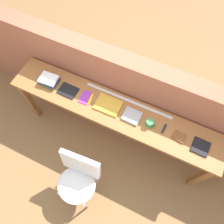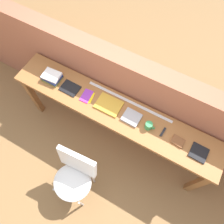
{
  "view_description": "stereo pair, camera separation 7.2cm",
  "coord_description": "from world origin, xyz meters",
  "px_view_note": "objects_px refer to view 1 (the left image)",
  "views": [
    {
      "loc": [
        0.45,
        -0.69,
        3.04
      ],
      "look_at": [
        0.0,
        0.25,
        0.9
      ],
      "focal_mm": 35.0,
      "sensor_mm": 36.0,
      "label": 1
    },
    {
      "loc": [
        0.51,
        -0.66,
        3.04
      ],
      "look_at": [
        0.0,
        0.25,
        0.9
      ],
      "focal_mm": 35.0,
      "sensor_mm": 36.0,
      "label": 2
    }
  ],
  "objects_px": {
    "pamphlet_pile_colourful": "(86,98)",
    "book_stack_leftmost": "(49,81)",
    "magazine_cycling": "(68,91)",
    "mug": "(150,123)",
    "book_open_centre": "(108,105)",
    "book_repair_rightmost": "(201,147)",
    "chair_white_moulded": "(78,178)",
    "multitool_folded": "(164,129)",
    "leather_journal_brown": "(179,137)"
  },
  "relations": [
    {
      "from": "chair_white_moulded",
      "to": "pamphlet_pile_colourful",
      "type": "relative_size",
      "value": 5.0
    },
    {
      "from": "chair_white_moulded",
      "to": "mug",
      "type": "height_order",
      "value": "mug"
    },
    {
      "from": "pamphlet_pile_colourful",
      "to": "multitool_folded",
      "type": "height_order",
      "value": "multitool_folded"
    },
    {
      "from": "pamphlet_pile_colourful",
      "to": "multitool_folded",
      "type": "relative_size",
      "value": 1.62
    },
    {
      "from": "magazine_cycling",
      "to": "leather_journal_brown",
      "type": "xyz_separation_m",
      "value": [
        1.33,
        0.01,
        0.01
      ]
    },
    {
      "from": "pamphlet_pile_colourful",
      "to": "mug",
      "type": "distance_m",
      "value": 0.77
    },
    {
      "from": "magazine_cycling",
      "to": "book_open_centre",
      "type": "distance_m",
      "value": 0.5
    },
    {
      "from": "chair_white_moulded",
      "to": "pamphlet_pile_colourful",
      "type": "bearing_deg",
      "value": 109.72
    },
    {
      "from": "pamphlet_pile_colourful",
      "to": "book_stack_leftmost",
      "type": "bearing_deg",
      "value": 179.67
    },
    {
      "from": "chair_white_moulded",
      "to": "book_repair_rightmost",
      "type": "relative_size",
      "value": 5.22
    },
    {
      "from": "book_open_centre",
      "to": "mug",
      "type": "relative_size",
      "value": 2.57
    },
    {
      "from": "magazine_cycling",
      "to": "book_repair_rightmost",
      "type": "bearing_deg",
      "value": 0.69
    },
    {
      "from": "chair_white_moulded",
      "to": "mug",
      "type": "xyz_separation_m",
      "value": [
        0.49,
        0.78,
        0.4
      ]
    },
    {
      "from": "book_stack_leftmost",
      "to": "multitool_folded",
      "type": "height_order",
      "value": "book_stack_leftmost"
    },
    {
      "from": "mug",
      "to": "multitool_folded",
      "type": "height_order",
      "value": "mug"
    },
    {
      "from": "magazine_cycling",
      "to": "book_open_centre",
      "type": "height_order",
      "value": "book_open_centre"
    },
    {
      "from": "pamphlet_pile_colourful",
      "to": "multitool_folded",
      "type": "xyz_separation_m",
      "value": [
        0.93,
        0.02,
        0.0
      ]
    },
    {
      "from": "magazine_cycling",
      "to": "book_open_centre",
      "type": "relative_size",
      "value": 0.76
    },
    {
      "from": "mug",
      "to": "multitool_folded",
      "type": "relative_size",
      "value": 1.0
    },
    {
      "from": "multitool_folded",
      "to": "leather_journal_brown",
      "type": "height_order",
      "value": "leather_journal_brown"
    },
    {
      "from": "magazine_cycling",
      "to": "book_open_centre",
      "type": "bearing_deg",
      "value": 4.13
    },
    {
      "from": "multitool_folded",
      "to": "book_open_centre",
      "type": "bearing_deg",
      "value": 179.86
    },
    {
      "from": "pamphlet_pile_colourful",
      "to": "leather_journal_brown",
      "type": "bearing_deg",
      "value": 0.06
    },
    {
      "from": "chair_white_moulded",
      "to": "mug",
      "type": "distance_m",
      "value": 1.0
    },
    {
      "from": "book_stack_leftmost",
      "to": "multitool_folded",
      "type": "relative_size",
      "value": 2.0
    },
    {
      "from": "magazine_cycling",
      "to": "book_repair_rightmost",
      "type": "height_order",
      "value": "book_repair_rightmost"
    },
    {
      "from": "pamphlet_pile_colourful",
      "to": "book_repair_rightmost",
      "type": "distance_m",
      "value": 1.33
    },
    {
      "from": "book_open_centre",
      "to": "mug",
      "type": "xyz_separation_m",
      "value": [
        0.5,
        -0.03,
        0.03
      ]
    },
    {
      "from": "magazine_cycling",
      "to": "book_open_centre",
      "type": "xyz_separation_m",
      "value": [
        0.5,
        0.03,
        0.0
      ]
    },
    {
      "from": "book_open_centre",
      "to": "book_repair_rightmost",
      "type": "distance_m",
      "value": 1.06
    },
    {
      "from": "magazine_cycling",
      "to": "multitool_folded",
      "type": "distance_m",
      "value": 1.16
    },
    {
      "from": "book_repair_rightmost",
      "to": "mug",
      "type": "bearing_deg",
      "value": -179.35
    },
    {
      "from": "book_stack_leftmost",
      "to": "pamphlet_pile_colourful",
      "type": "relative_size",
      "value": 1.23
    },
    {
      "from": "chair_white_moulded",
      "to": "book_open_centre",
      "type": "bearing_deg",
      "value": 90.49
    },
    {
      "from": "mug",
      "to": "leather_journal_brown",
      "type": "relative_size",
      "value": 0.85
    },
    {
      "from": "pamphlet_pile_colourful",
      "to": "magazine_cycling",
      "type": "bearing_deg",
      "value": -178.48
    },
    {
      "from": "magazine_cycling",
      "to": "book_repair_rightmost",
      "type": "distance_m",
      "value": 1.56
    },
    {
      "from": "book_stack_leftmost",
      "to": "pamphlet_pile_colourful",
      "type": "xyz_separation_m",
      "value": [
        0.48,
        -0.0,
        -0.04
      ]
    },
    {
      "from": "chair_white_moulded",
      "to": "leather_journal_brown",
      "type": "distance_m",
      "value": 1.19
    },
    {
      "from": "chair_white_moulded",
      "to": "magazine_cycling",
      "type": "relative_size",
      "value": 4.14
    },
    {
      "from": "book_open_centre",
      "to": "mug",
      "type": "height_order",
      "value": "mug"
    },
    {
      "from": "magazine_cycling",
      "to": "multitool_folded",
      "type": "bearing_deg",
      "value": 2.16
    },
    {
      "from": "chair_white_moulded",
      "to": "book_repair_rightmost",
      "type": "xyz_separation_m",
      "value": [
        1.05,
        0.77,
        0.36
      ]
    },
    {
      "from": "book_repair_rightmost",
      "to": "pamphlet_pile_colourful",
      "type": "bearing_deg",
      "value": -179.23
    },
    {
      "from": "chair_white_moulded",
      "to": "book_stack_leftmost",
      "type": "bearing_deg",
      "value": 134.23
    },
    {
      "from": "leather_journal_brown",
      "to": "magazine_cycling",
      "type": "bearing_deg",
      "value": -174.52
    },
    {
      "from": "chair_white_moulded",
      "to": "book_repair_rightmost",
      "type": "bearing_deg",
      "value": 36.29
    },
    {
      "from": "book_stack_leftmost",
      "to": "magazine_cycling",
      "type": "height_order",
      "value": "book_stack_leftmost"
    },
    {
      "from": "magazine_cycling",
      "to": "mug",
      "type": "bearing_deg",
      "value": 0.91
    },
    {
      "from": "pamphlet_pile_colourful",
      "to": "book_open_centre",
      "type": "relative_size",
      "value": 0.63
    }
  ]
}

